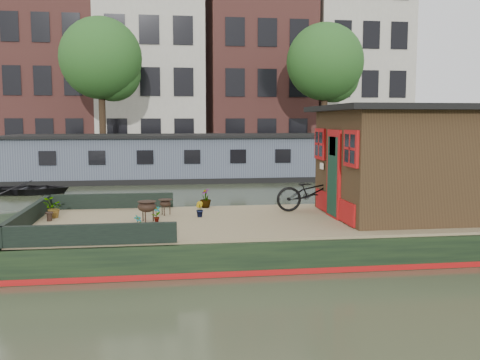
{
  "coord_description": "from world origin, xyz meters",
  "views": [
    {
      "loc": [
        -3.2,
        -11.06,
        2.74
      ],
      "look_at": [
        -1.55,
        0.5,
        1.44
      ],
      "focal_mm": 40.0,
      "sensor_mm": 36.0,
      "label": 1
    }
  ],
  "objects": [
    {
      "name": "bollard_stbd",
      "position": [
        -5.6,
        -1.62,
        0.75
      ],
      "size": [
        0.17,
        0.17,
        0.2
      ],
      "primitive_type": "cylinder",
      "color": "black",
      "rests_on": "houseboat_deck"
    },
    {
      "name": "ground",
      "position": [
        0.0,
        0.0,
        0.0
      ],
      "size": [
        120.0,
        120.0,
        0.0
      ],
      "primitive_type": "plane",
      "color": "#303A25",
      "rests_on": "ground"
    },
    {
      "name": "cabin",
      "position": [
        2.19,
        0.0,
        1.88
      ],
      "size": [
        4.0,
        3.5,
        2.42
      ],
      "color": "black",
      "rests_on": "houseboat_deck"
    },
    {
      "name": "bow_bulwark",
      "position": [
        -5.07,
        0.0,
        0.82
      ],
      "size": [
        3.0,
        4.0,
        0.35
      ],
      "color": "black",
      "rests_on": "houseboat_deck"
    },
    {
      "name": "potted_plant_b",
      "position": [
        -2.46,
        0.46,
        0.82
      ],
      "size": [
        0.22,
        0.24,
        0.34
      ],
      "primitive_type": "imported",
      "rotation": [
        0.0,
        0.0,
        2.05
      ],
      "color": "brown",
      "rests_on": "houseboat_deck"
    },
    {
      "name": "dinghy",
      "position": [
        -8.31,
        9.89,
        0.32
      ],
      "size": [
        3.19,
        2.38,
        0.63
      ],
      "primitive_type": "imported",
      "rotation": [
        0.0,
        0.0,
        1.5
      ],
      "color": "black",
      "rests_on": "ground"
    },
    {
      "name": "bicycle",
      "position": [
        0.2,
        0.86,
        1.1
      ],
      "size": [
        1.7,
        0.6,
        0.89
      ],
      "primitive_type": "imported",
      "rotation": [
        0.0,
        0.0,
        1.57
      ],
      "color": "black",
      "rests_on": "houseboat_deck"
    },
    {
      "name": "quay",
      "position": [
        0.0,
        20.5,
        0.45
      ],
      "size": [
        60.0,
        6.0,
        0.9
      ],
      "primitive_type": "cube",
      "color": "#47443F",
      "rests_on": "ground"
    },
    {
      "name": "houseboat_deck",
      "position": [
        0.0,
        0.0,
        0.62
      ],
      "size": [
        11.8,
        3.8,
        0.05
      ],
      "primitive_type": "cube",
      "color": "#8B7556",
      "rests_on": "houseboat_hull"
    },
    {
      "name": "tree_left",
      "position": [
        -6.36,
        19.07,
        5.89
      ],
      "size": [
        4.4,
        4.4,
        7.4
      ],
      "color": "#332316",
      "rests_on": "quay"
    },
    {
      "name": "townhouse_row",
      "position": [
        0.15,
        27.5,
        7.9
      ],
      "size": [
        27.25,
        8.0,
        16.5
      ],
      "color": "brown",
      "rests_on": "ground"
    },
    {
      "name": "tree_right",
      "position": [
        6.14,
        19.07,
        5.89
      ],
      "size": [
        4.4,
        4.4,
        7.4
      ],
      "color": "#332316",
      "rests_on": "quay"
    },
    {
      "name": "brazier_front",
      "position": [
        -3.57,
        0.04,
        0.87
      ],
      "size": [
        0.46,
        0.46,
        0.44
      ],
      "primitive_type": null,
      "rotation": [
        0.0,
        0.0,
        0.14
      ],
      "color": "black",
      "rests_on": "houseboat_deck"
    },
    {
      "name": "potted_plant_e",
      "position": [
        -3.71,
        -0.99,
        0.81
      ],
      "size": [
        0.21,
        0.2,
        0.33
      ],
      "primitive_type": "imported",
      "rotation": [
        0.0,
        0.0,
        0.75
      ],
      "color": "brown",
      "rests_on": "houseboat_deck"
    },
    {
      "name": "potted_plant_a",
      "position": [
        -3.38,
        -0.02,
        0.83
      ],
      "size": [
        0.23,
        0.21,
        0.36
      ],
      "primitive_type": "imported",
      "rotation": [
        0.0,
        0.0,
        0.56
      ],
      "color": "brown",
      "rests_on": "houseboat_deck"
    },
    {
      "name": "potted_plant_c",
      "position": [
        -5.6,
        0.78,
        0.87
      ],
      "size": [
        0.48,
        0.45,
        0.44
      ],
      "primitive_type": "imported",
      "rotation": [
        0.0,
        0.0,
        3.46
      ],
      "color": "#A1522E",
      "rests_on": "houseboat_deck"
    },
    {
      "name": "houseboat_hull",
      "position": [
        -1.33,
        0.0,
        0.27
      ],
      "size": [
        14.01,
        4.02,
        0.6
      ],
      "color": "black",
      "rests_on": "ground"
    },
    {
      "name": "brazier_rear",
      "position": [
        -3.19,
        0.8,
        0.83
      ],
      "size": [
        0.42,
        0.42,
        0.35
      ],
      "primitive_type": null,
      "rotation": [
        0.0,
        0.0,
        0.36
      ],
      "color": "black",
      "rests_on": "houseboat_deck"
    },
    {
      "name": "potted_plant_d",
      "position": [
        -2.22,
        1.7,
        0.88
      ],
      "size": [
        0.3,
        0.3,
        0.47
      ],
      "primitive_type": "imported",
      "rotation": [
        0.0,
        0.0,
        4.86
      ],
      "color": "#9C402A",
      "rests_on": "houseboat_deck"
    },
    {
      "name": "far_houseboat",
      "position": [
        0.0,
        14.0,
        0.97
      ],
      "size": [
        20.4,
        4.4,
        2.11
      ],
      "color": "#4A5462",
      "rests_on": "ground"
    },
    {
      "name": "bollard_port",
      "position": [
        -5.6,
        0.42,
        0.74
      ],
      "size": [
        0.16,
        0.16,
        0.19
      ],
      "primitive_type": "cylinder",
      "color": "black",
      "rests_on": "houseboat_deck"
    }
  ]
}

